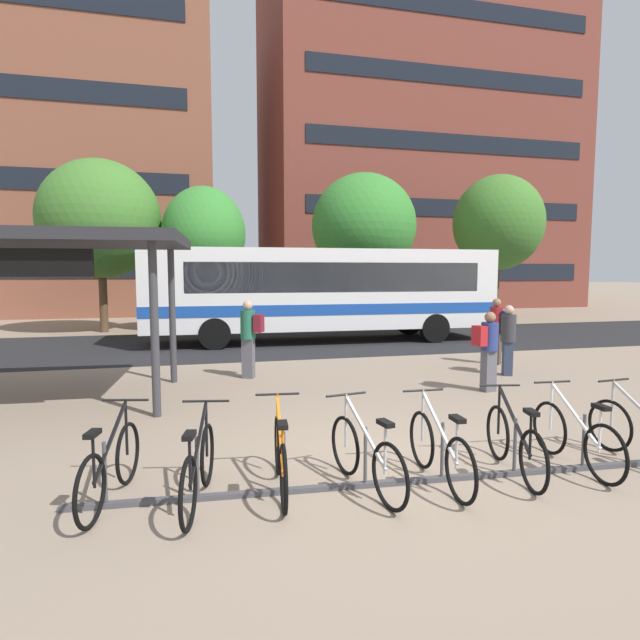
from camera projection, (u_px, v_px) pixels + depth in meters
name	position (u px, v px, depth m)	size (l,w,h in m)	color
ground	(391.00, 464.00, 6.45)	(200.00, 200.00, 0.00)	gray
bus_lane_asphalt	(267.00, 343.00, 17.45)	(80.00, 7.20, 0.01)	#232326
city_bus	(320.00, 291.00, 17.74)	(12.08, 2.86, 3.20)	white
bike_rack	(404.00, 476.00, 5.83)	(7.36, 0.50, 0.70)	#47474C
parked_bicycle_black_0	(111.00, 468.00, 5.33)	(0.57, 1.69, 0.99)	black
parked_bicycle_black_1	(199.00, 469.00, 5.28)	(0.54, 1.70, 0.99)	black
parked_bicycle_orange_2	(280.00, 458.00, 5.61)	(0.52, 1.72, 0.99)	black
parked_bicycle_silver_3	(366.00, 457.00, 5.64)	(0.52, 1.71, 0.99)	black
parked_bicycle_silver_4	(440.00, 451.00, 5.82)	(0.52, 1.72, 0.99)	black
parked_bicycle_black_5	(514.00, 444.00, 6.08)	(0.55, 1.70, 0.99)	black
parked_bicycle_white_6	(575.00, 438.00, 6.29)	(0.52, 1.72, 0.99)	black
transit_shelter	(22.00, 244.00, 9.17)	(5.88, 3.88, 3.12)	#38383D
commuter_black_pack_0	(508.00, 335.00, 11.96)	(0.48, 0.60, 1.66)	#2D3851
commuter_maroon_pack_1	(249.00, 333.00, 11.59)	(0.60, 0.51, 1.78)	#565660
commuter_red_pack_2	(488.00, 346.00, 10.29)	(0.57, 0.39, 1.63)	#565660
commuter_navy_pack_3	(497.00, 327.00, 13.34)	(0.56, 0.60, 1.74)	#47382D
street_tree_0	(498.00, 223.00, 25.84)	(4.51, 4.51, 7.32)	brown
street_tree_1	(100.00, 219.00, 20.24)	(4.70, 4.70, 6.86)	brown
street_tree_2	(204.00, 235.00, 20.59)	(3.34, 3.34, 5.87)	brown
street_tree_3	(364.00, 226.00, 23.92)	(4.90, 4.90, 7.03)	brown
building_left_wing	(36.00, 166.00, 31.15)	(20.81, 12.75, 17.75)	brown
building_right_wing	(411.00, 141.00, 37.95)	(21.46, 12.64, 24.32)	brown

